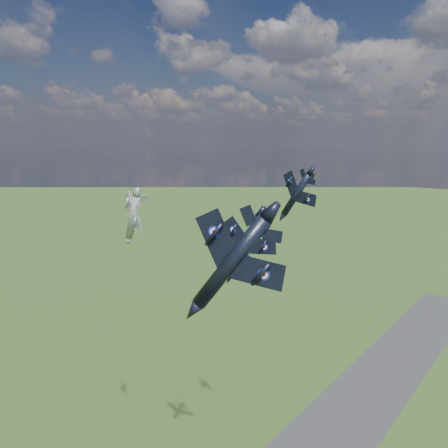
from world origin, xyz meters
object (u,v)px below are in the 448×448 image
Objects in this scene: jet_right_navy at (231,263)px; jet_left_silver at (133,217)px; jet_lead_navy at (246,245)px; jet_high_navy at (296,195)px.

jet_left_silver is (-47.56, 27.30, -4.19)m from jet_right_navy.
jet_lead_navy is 1.01× the size of jet_left_silver.
jet_left_silver reaches higher than jet_lead_navy.
jet_right_navy is 55.00m from jet_left_silver.
jet_right_navy is at bearing -6.94° from jet_left_silver.
jet_right_navy is (21.12, -31.47, 7.01)m from jet_lead_navy.
jet_right_navy reaches higher than jet_lead_navy.
jet_lead_navy is 1.09× the size of jet_right_navy.
jet_high_navy is (-19.45, 46.50, 0.93)m from jet_right_navy.
jet_high_navy is 34.42m from jet_left_silver.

